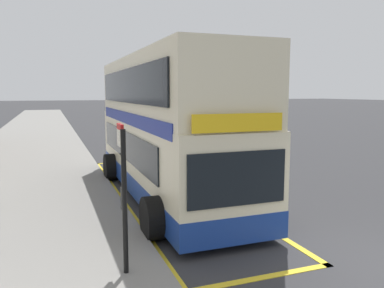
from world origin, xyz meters
The scene contains 7 objects.
ground_plane centered at (0.00, 32.00, 0.00)m, with size 260.00×260.00×0.00m, color #333335.
pavement_near centered at (-7.00, 32.00, 0.07)m, with size 6.00×76.00×0.14m, color gray.
double_decker_bus centered at (-2.46, 6.84, 2.06)m, with size 3.18×10.08×4.40m.
bus_bay_markings centered at (-2.47, 6.97, 0.01)m, with size 3.06×12.52×0.01m.
bus_stop_sign centered at (-4.76, 1.65, 1.69)m, with size 0.09×0.51×2.62m.
parked_car_black_kerbside centered at (4.88, 50.89, 0.80)m, with size 2.09×4.20×1.62m.
parked_car_white_ahead centered at (2.65, 38.53, 0.80)m, with size 2.09×4.20×1.62m.
Camera 1 is at (-5.91, -4.89, 3.31)m, focal length 35.99 mm.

